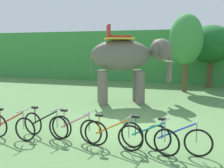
{
  "coord_description": "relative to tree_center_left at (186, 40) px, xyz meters",
  "views": [
    {
      "loc": [
        2.39,
        -8.65,
        2.66
      ],
      "look_at": [
        -0.65,
        1.0,
        1.3
      ],
      "focal_mm": 42.27,
      "sensor_mm": 36.0,
      "label": 1
    }
  ],
  "objects": [
    {
      "name": "ground_plane",
      "position": [
        -1.81,
        -8.14,
        -3.2
      ],
      "size": [
        80.0,
        80.0,
        0.0
      ],
      "primitive_type": "plane",
      "color": "#567F47"
    },
    {
      "name": "elephant",
      "position": [
        -2.56,
        -4.3,
        -1.0
      ],
      "size": [
        4.16,
        2.99,
        3.78
      ],
      "color": "#665E56",
      "rests_on": "ground"
    },
    {
      "name": "foliage_hedge",
      "position": [
        -1.81,
        6.86,
        -1.15
      ],
      "size": [
        36.0,
        6.0,
        4.1
      ],
      "primitive_type": "cube",
      "color": "#3D8E42",
      "rests_on": "ground"
    },
    {
      "name": "bike_red",
      "position": [
        -4.52,
        -10.51,
        -2.82
      ],
      "size": [
        1.71,
        0.52,
        0.92
      ],
      "color": "black",
      "rests_on": "ground"
    },
    {
      "name": "tree_center_left",
      "position": [
        0.0,
        0.0,
        0.0
      ],
      "size": [
        2.01,
        2.01,
        4.76
      ],
      "color": "brown",
      "rests_on": "ground"
    },
    {
      "name": "bike_orange",
      "position": [
        -1.45,
        -10.31,
        -2.82
      ],
      "size": [
        1.71,
        0.52,
        0.92
      ],
      "color": "black",
      "rests_on": "ground"
    },
    {
      "name": "bike_teal",
      "position": [
        -0.5,
        -10.25,
        -2.82
      ],
      "size": [
        1.64,
        0.69,
        0.92
      ],
      "color": "black",
      "rests_on": "ground"
    },
    {
      "name": "tree_right",
      "position": [
        1.56,
        2.52,
        -0.25
      ],
      "size": [
        3.06,
        3.06,
        4.26
      ],
      "color": "brown",
      "rests_on": "ground"
    },
    {
      "name": "bike_blue",
      "position": [
        0.23,
        -10.17,
        -2.82
      ],
      "size": [
        1.71,
        0.52,
        0.92
      ],
      "color": "black",
      "rests_on": "ground"
    },
    {
      "name": "bike_pink",
      "position": [
        -2.63,
        -10.11,
        -2.82
      ],
      "size": [
        1.7,
        0.52,
        0.92
      ],
      "color": "black",
      "rests_on": "ground"
    },
    {
      "name": "bike_black",
      "position": [
        -3.66,
        -10.05,
        -2.82
      ],
      "size": [
        1.69,
        0.52,
        0.92
      ],
      "color": "black",
      "rests_on": "ground"
    }
  ]
}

